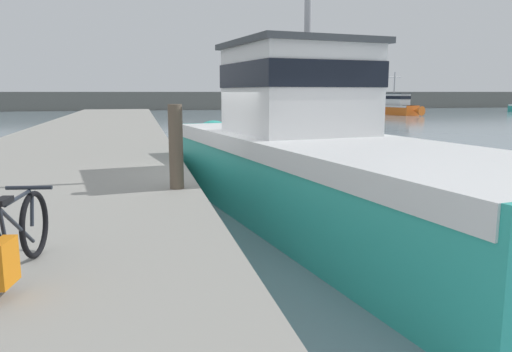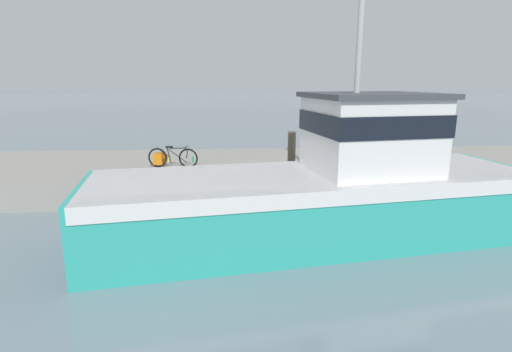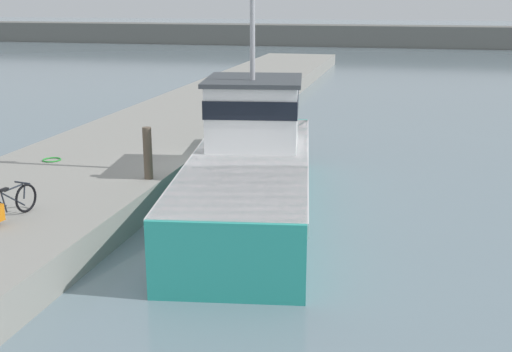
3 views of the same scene
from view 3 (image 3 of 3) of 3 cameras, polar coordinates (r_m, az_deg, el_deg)
name	(u,v)px [view 3 (image 3 of 3)]	position (r m, az deg, el deg)	size (l,w,h in m)	color
ground_plane	(208,193)	(19.42, -4.30, -1.55)	(320.00, 320.00, 0.00)	gray
dock_pier	(93,172)	(20.73, -14.30, 0.33)	(5.99, 80.00, 0.85)	gray
fishing_boat_main	(252,164)	(17.80, -0.39, 1.11)	(4.74, 12.91, 10.44)	teal
bicycle_touring	(4,207)	(15.42, -21.53, -2.56)	(0.61, 1.76, 0.75)	black
mooring_post	(148,153)	(17.90, -9.60, 2.01)	(0.24, 0.24, 1.45)	brown
hose_coil	(52,160)	(20.80, -17.69, 1.39)	(0.57, 0.57, 0.04)	green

